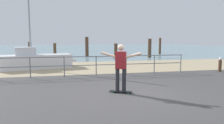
% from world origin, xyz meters
% --- Properties ---
extents(ground_plane, '(24.00, 10.00, 0.04)m').
position_xyz_m(ground_plane, '(0.00, -1.00, 0.00)').
color(ground_plane, '#474444').
rests_on(ground_plane, ground).
extents(beach_strip, '(24.00, 6.00, 0.04)m').
position_xyz_m(beach_strip, '(0.00, 7.00, 0.00)').
color(beach_strip, tan).
rests_on(beach_strip, ground).
extents(sea_surface, '(72.00, 50.00, 0.04)m').
position_xyz_m(sea_surface, '(0.00, 35.00, 0.00)').
color(sea_surface, '#75939E').
rests_on(sea_surface, ground).
extents(railing_fence, '(11.33, 0.05, 1.05)m').
position_xyz_m(railing_fence, '(-1.40, 3.60, 0.70)').
color(railing_fence, slate).
rests_on(railing_fence, ground).
extents(sailboat, '(5.07, 2.36, 5.19)m').
position_xyz_m(sailboat, '(-3.90, 7.03, 0.52)').
color(sailboat, silver).
rests_on(sailboat, ground).
extents(skateboard, '(0.81, 0.53, 0.08)m').
position_xyz_m(skateboard, '(-0.19, 0.08, 0.07)').
color(skateboard, black).
rests_on(skateboard, ground).
extents(skateboarder, '(1.34, 0.72, 1.65)m').
position_xyz_m(skateboarder, '(-0.19, 0.08, 1.02)').
color(skateboarder, '#26262B').
rests_on(skateboarder, skateboard).
extents(bollard_short, '(0.18, 0.18, 0.70)m').
position_xyz_m(bollard_short, '(6.60, 3.35, 0.35)').
color(bollard_short, '#513826').
rests_on(bollard_short, ground).
extents(seagull, '(0.35, 0.40, 0.18)m').
position_xyz_m(seagull, '(6.61, 3.36, 0.78)').
color(seagull, white).
rests_on(seagull, bollard_short).
extents(groyne_post_0, '(0.35, 0.35, 1.58)m').
position_xyz_m(groyne_post_0, '(-6.33, 17.76, 0.79)').
color(groyne_post_0, '#513826').
rests_on(groyne_post_0, ground).
extents(groyne_post_1, '(0.27, 0.27, 1.53)m').
position_xyz_m(groyne_post_1, '(-3.22, 12.30, 0.77)').
color(groyne_post_1, '#513826').
rests_on(groyne_post_1, ground).
extents(groyne_post_2, '(0.36, 0.36, 2.12)m').
position_xyz_m(groyne_post_2, '(-0.11, 14.75, 1.06)').
color(groyne_post_2, '#513826').
rests_on(groyne_post_2, ground).
extents(groyne_post_3, '(0.37, 0.37, 1.42)m').
position_xyz_m(groyne_post_3, '(3.01, 14.63, 0.71)').
color(groyne_post_3, '#513826').
rests_on(groyne_post_3, ground).
extents(groyne_post_4, '(0.36, 0.36, 1.93)m').
position_xyz_m(groyne_post_4, '(6.12, 12.70, 0.97)').
color(groyne_post_4, '#513826').
rests_on(groyne_post_4, ground).
extents(groyne_post_5, '(0.28, 0.28, 2.04)m').
position_xyz_m(groyne_post_5, '(9.23, 16.87, 1.02)').
color(groyne_post_5, '#513826').
rests_on(groyne_post_5, ground).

